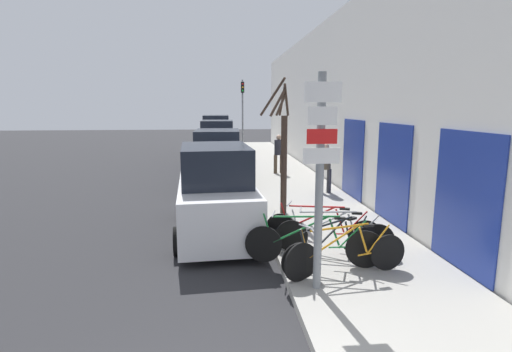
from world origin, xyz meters
TOP-DOWN VIEW (x-y plane):
  - ground_plane at (0.00, 11.20)m, footprint 80.00×80.00m
  - sidewalk_curb at (2.60, 14.00)m, footprint 3.20×32.00m
  - building_facade at (4.35, 13.93)m, footprint 0.23×32.00m
  - signpost at (1.44, 3.24)m, footprint 0.58×0.15m
  - bicycle_0 at (2.05, 3.69)m, footprint 2.32×0.51m
  - bicycle_1 at (1.94, 3.95)m, footprint 2.07×1.24m
  - bicycle_2 at (1.60, 4.19)m, footprint 2.51×0.72m
  - bicycle_3 at (2.15, 4.72)m, footprint 2.29×0.69m
  - bicycle_4 at (2.00, 5.05)m, footprint 2.27×0.96m
  - parked_car_0 at (-0.22, 6.73)m, footprint 2.16×4.62m
  - parked_car_1 at (-0.14, 12.36)m, footprint 2.11×4.58m
  - parked_car_2 at (-0.14, 17.43)m, footprint 2.04×4.31m
  - parked_car_3 at (-0.22, 22.84)m, footprint 2.03×4.67m
  - pedestrian_near at (3.49, 10.40)m, footprint 0.44×0.38m
  - pedestrian_far at (2.52, 14.54)m, footprint 0.44×0.38m
  - street_tree at (1.63, 7.99)m, footprint 0.87×1.46m
  - traffic_light at (1.41, 21.90)m, footprint 0.20×0.30m

SIDE VIEW (x-z plane):
  - ground_plane at x=0.00m, z-range 0.00..0.00m
  - sidewalk_curb at x=2.60m, z-range 0.00..0.15m
  - bicycle_3 at x=2.15m, z-range 0.09..0.99m
  - bicycle_0 at x=2.05m, z-range 0.08..1.00m
  - bicycle_4 at x=2.00m, z-range 0.08..1.01m
  - bicycle_1 at x=1.94m, z-range 0.08..1.02m
  - bicycle_2 at x=1.60m, z-range 0.08..1.05m
  - parked_car_0 at x=-0.22m, z-range -0.11..2.07m
  - parked_car_1 at x=-0.14m, z-range -0.09..2.12m
  - parked_car_2 at x=-0.14m, z-range -0.13..2.26m
  - pedestrian_near at x=3.49m, z-range 0.28..1.97m
  - parked_car_3 at x=-0.22m, z-range -0.13..2.39m
  - pedestrian_far at x=2.52m, z-range 0.28..1.98m
  - street_tree at x=1.63m, z-range 0.08..3.78m
  - signpost at x=1.44m, z-range 0.30..3.75m
  - traffic_light at x=1.41m, z-range 0.78..5.28m
  - building_facade at x=4.35m, z-range -0.02..6.48m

